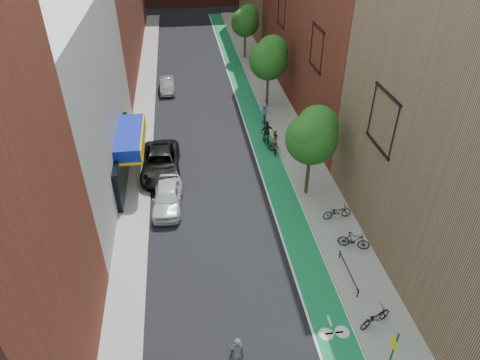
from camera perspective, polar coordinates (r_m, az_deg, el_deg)
name	(u,v)px	position (r m, az deg, el deg)	size (l,w,h in m)	color
ground	(248,326)	(21.95, 1.10, -18.83)	(160.00, 160.00, 0.00)	black
bike_lane	(247,100)	(43.09, 0.94, 10.65)	(2.00, 68.00, 0.01)	#15774F
sidewalk_left	(145,105)	(42.78, -12.61, 9.71)	(2.00, 68.00, 0.15)	gray
sidewalk_right	(272,98)	(43.49, 4.25, 10.90)	(3.00, 68.00, 0.15)	gray
building_left_white	(46,104)	(30.52, -24.43, 9.19)	(8.00, 20.00, 12.00)	silver
tree_near	(313,135)	(27.43, 9.66, 5.99)	(3.40, 3.36, 6.42)	#332619
tree_mid	(269,57)	(39.77, 3.90, 16.03)	(3.55, 3.53, 6.74)	#332619
tree_far	(245,20)	(53.09, 0.72, 20.50)	(3.30, 3.25, 6.21)	#332619
sign_pole	(392,354)	(19.90, 19.58, -21.00)	(0.13, 0.71, 3.00)	#194C26
parked_car_white	(167,197)	(28.42, -9.65, -2.24)	(1.82, 4.52, 1.54)	silver
parked_car_black	(161,163)	(31.86, -10.54, 2.28)	(2.75, 5.96, 1.66)	black
parked_car_silver	(167,85)	(45.43, -9.70, 12.39)	(1.41, 4.05, 1.33)	#94989C
cyclist_lane_near	(274,143)	(33.83, 4.55, 4.88)	(0.81, 1.63, 1.97)	black
cyclist_lane_mid	(267,137)	(34.73, 3.60, 5.74)	(1.13, 1.98, 2.18)	black
cyclist_lane_far	(265,116)	(37.95, 3.30, 8.58)	(1.19, 1.83, 2.05)	black
parked_bike_near	(375,317)	(22.39, 17.58, -17.06)	(0.64, 1.83, 0.96)	black
parked_bike_mid	(354,240)	(25.79, 14.95, -7.80)	(0.52, 1.84, 1.11)	black
parked_bike_far	(337,212)	(27.70, 12.83, -4.14)	(0.66, 1.88, 0.99)	black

